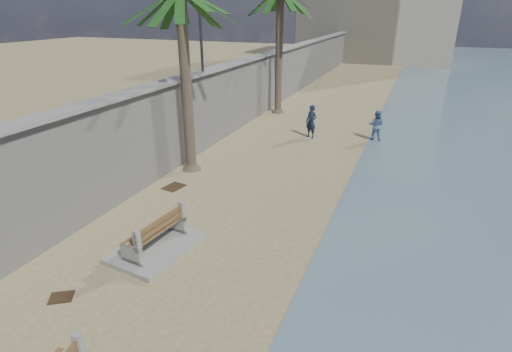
# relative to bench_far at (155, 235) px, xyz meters

# --- Properties ---
(seawall) EXTENTS (0.45, 70.00, 3.50)m
(seawall) POSITION_rel_bench_far_xyz_m (-3.04, 16.32, 1.29)
(seawall) COLOR gray
(seawall) RESTS_ON ground_plane
(wall_cap) EXTENTS (0.80, 70.00, 0.12)m
(wall_cap) POSITION_rel_bench_far_xyz_m (-3.04, 16.32, 3.09)
(wall_cap) COLOR gray
(wall_cap) RESTS_ON seawall
(end_building) EXTENTS (18.00, 12.00, 14.00)m
(end_building) POSITION_rel_bench_far_xyz_m (0.16, 48.32, 6.54)
(end_building) COLOR #B7AA93
(end_building) RESTS_ON ground_plane
(bench_far) EXTENTS (1.96, 2.67, 1.05)m
(bench_far) POSITION_rel_bench_far_xyz_m (0.00, 0.00, 0.00)
(bench_far) COLOR gray
(bench_far) RESTS_ON ground_plane
(person_a) EXTENTS (0.83, 0.71, 1.95)m
(person_a) POSITION_rel_bench_far_xyz_m (1.30, 11.80, 0.52)
(person_a) COLOR #141E39
(person_a) RESTS_ON ground_plane
(person_b) EXTENTS (0.85, 0.68, 1.70)m
(person_b) POSITION_rel_bench_far_xyz_m (4.45, 12.63, 0.39)
(person_b) COLOR #4B669B
(person_b) RESTS_ON ground_plane
(debris_b) EXTENTS (0.66, 0.63, 0.03)m
(debris_b) POSITION_rel_bench_far_xyz_m (-0.89, -2.54, -0.44)
(debris_b) COLOR #382616
(debris_b) RESTS_ON ground_plane
(debris_c) EXTENTS (0.73, 0.86, 0.03)m
(debris_c) POSITION_rel_bench_far_xyz_m (-1.87, 3.78, -0.44)
(debris_c) COLOR #382616
(debris_c) RESTS_ON ground_plane
(debris_d) EXTENTS (0.53, 0.59, 0.03)m
(debris_d) POSITION_rel_bench_far_xyz_m (-0.69, -0.18, -0.44)
(debris_d) COLOR #382616
(debris_d) RESTS_ON ground_plane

